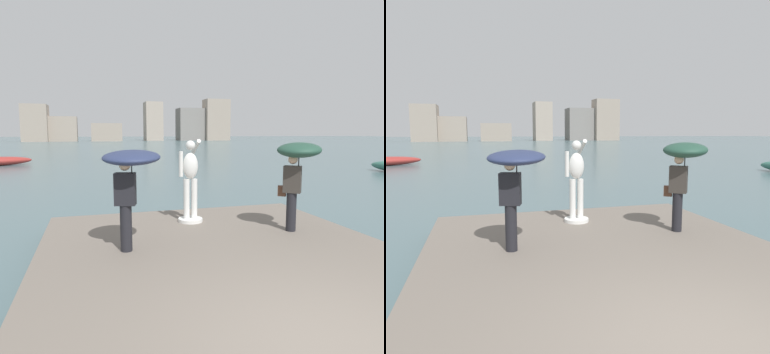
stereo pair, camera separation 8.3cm
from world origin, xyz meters
TOP-DOWN VIEW (x-y plane):
  - ground_plane at (0.00, 40.00)m, footprint 400.00×400.00m
  - pier at (0.00, 1.95)m, footprint 6.78×9.90m
  - statue_white_figure at (0.02, 5.51)m, footprint 0.61×0.87m
  - onlooker_left at (-1.65, 3.72)m, footprint 1.33×1.34m
  - onlooker_right at (2.06, 4.04)m, footprint 1.36×1.37m
  - distant_skyline at (1.07, 112.00)m, footprint 89.56×12.61m

SIDE VIEW (x-z plane):
  - ground_plane at x=0.00m, z-range 0.00..0.00m
  - pier at x=0.00m, z-range 0.00..0.40m
  - statue_white_figure at x=0.02m, z-range 0.36..2.42m
  - onlooker_left at x=-1.65m, z-range 0.97..2.90m
  - onlooker_right at x=2.06m, z-range 0.97..3.00m
  - distant_skyline at x=1.07m, z-range -1.53..12.28m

